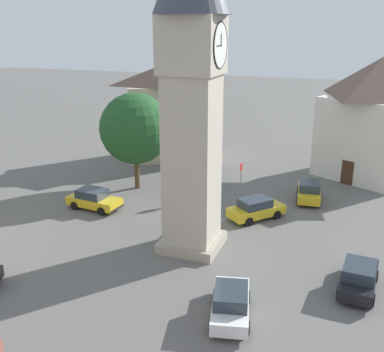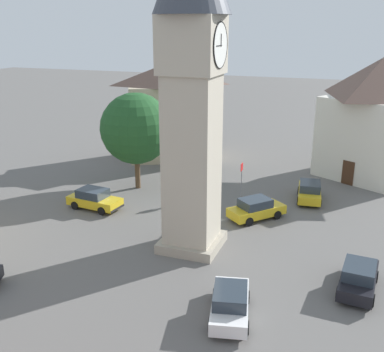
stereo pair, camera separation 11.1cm
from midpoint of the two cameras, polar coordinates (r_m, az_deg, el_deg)
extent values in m
plane|color=#605E5B|center=(29.24, 0.11, -8.69)|extent=(200.00, 200.00, 0.00)
cube|color=#A59C89|center=(29.10, 0.11, -8.17)|extent=(3.56, 3.56, 0.60)
cube|color=#B7AD99|center=(27.17, 0.12, 1.91)|extent=(2.85, 2.85, 10.01)
cube|color=#B7AD99|center=(26.10, 0.13, 15.90)|extent=(3.19, 3.19, 3.13)
cylinder|color=white|center=(25.59, 3.67, 15.82)|extent=(2.39, 0.04, 2.39)
torus|color=black|center=(25.58, 3.70, 15.82)|extent=(2.45, 0.06, 2.45)
cube|color=black|center=(25.56, 3.78, 16.40)|extent=(0.05, 0.02, 0.67)
cube|color=black|center=(25.23, 3.52, 15.79)|extent=(0.91, 0.02, 0.04)
cylinder|color=white|center=(26.71, -3.27, 15.92)|extent=(2.39, 0.04, 2.39)
torus|color=black|center=(26.71, -3.29, 15.92)|extent=(2.45, 0.06, 2.45)
cube|color=gold|center=(35.49, -11.84, -3.07)|extent=(2.11, 4.25, 0.64)
cube|color=#28333D|center=(35.36, -12.10, -2.09)|extent=(1.77, 2.25, 0.64)
cylinder|color=black|center=(35.47, -9.45, -3.40)|extent=(0.28, 0.66, 0.64)
cylinder|color=black|center=(34.29, -11.00, -4.27)|extent=(0.28, 0.66, 0.64)
cylinder|color=black|center=(36.89, -12.57, -2.74)|extent=(0.28, 0.66, 0.64)
cylinder|color=black|center=(35.76, -14.16, -3.54)|extent=(0.28, 0.66, 0.64)
cube|color=black|center=(34.42, -9.15, -3.98)|extent=(1.67, 0.29, 0.16)
cube|color=black|center=(26.10, 19.99, -11.97)|extent=(4.22, 2.00, 0.64)
cube|color=#28333D|center=(25.67, 20.11, -10.92)|extent=(2.21, 1.71, 0.64)
cylinder|color=black|center=(27.34, 18.50, -10.99)|extent=(0.65, 0.27, 0.64)
cylinder|color=black|center=(27.29, 21.89, -11.46)|extent=(0.65, 0.27, 0.64)
cylinder|color=black|center=(25.21, 17.79, -13.56)|extent=(0.65, 0.27, 0.64)
cylinder|color=black|center=(25.15, 21.50, -14.08)|extent=(0.65, 0.27, 0.64)
cube|color=black|center=(27.98, 20.36, -10.39)|extent=(0.24, 1.67, 0.16)
cube|color=white|center=(22.72, 4.88, -15.65)|extent=(4.38, 2.59, 0.64)
cube|color=#28333D|center=(22.26, 4.90, -14.54)|extent=(2.40, 2.00, 0.64)
cylinder|color=black|center=(23.93, 3.03, -14.46)|extent=(0.67, 0.36, 0.64)
cylinder|color=black|center=(23.89, 6.98, -14.64)|extent=(0.67, 0.36, 0.64)
cylinder|color=black|center=(21.90, 2.50, -17.91)|extent=(0.67, 0.36, 0.64)
cylinder|color=black|center=(21.86, 6.90, -18.12)|extent=(0.67, 0.36, 0.64)
cube|color=black|center=(24.54, 5.09, -13.46)|extent=(0.50, 1.65, 0.16)
cube|color=gold|center=(37.58, 14.39, -2.05)|extent=(4.27, 2.17, 0.64)
cube|color=#28333D|center=(37.24, 14.47, -1.23)|extent=(2.27, 1.80, 0.64)
cylinder|color=black|center=(38.82, 13.18, -1.72)|extent=(0.66, 0.29, 0.64)
cylinder|color=black|center=(38.86, 15.54, -1.90)|extent=(0.66, 0.29, 0.64)
cylinder|color=black|center=(36.51, 13.11, -3.01)|extent=(0.66, 0.29, 0.64)
cylinder|color=black|center=(36.55, 15.61, -3.19)|extent=(0.66, 0.29, 0.64)
cube|color=black|center=(39.56, 14.37, -1.36)|extent=(0.32, 1.67, 0.16)
cube|color=gold|center=(33.31, 8.08, -4.29)|extent=(4.22, 3.96, 0.64)
cube|color=#28333D|center=(32.99, 7.91, -3.34)|extent=(2.61, 2.55, 0.64)
cylinder|color=black|center=(34.70, 8.90, -3.87)|extent=(0.63, 0.58, 0.64)
cylinder|color=black|center=(33.55, 10.56, -4.75)|extent=(0.63, 0.58, 0.64)
cylinder|color=black|center=(33.33, 5.53, -4.67)|extent=(0.63, 0.58, 0.64)
cylinder|color=black|center=(32.14, 7.15, -5.63)|extent=(0.63, 0.58, 0.64)
cube|color=black|center=(34.57, 10.75, -3.97)|extent=(1.17, 1.34, 0.16)
cylinder|color=#2D3351|center=(35.15, -2.49, -3.20)|extent=(0.13, 0.13, 0.82)
cylinder|color=#2D3351|center=(35.23, -2.75, -3.16)|extent=(0.13, 0.13, 0.82)
cube|color=#3F9959|center=(34.94, -2.64, -2.10)|extent=(0.26, 0.38, 0.60)
cylinder|color=#3F9959|center=(34.85, -2.30, -2.23)|extent=(0.09, 0.09, 0.60)
cylinder|color=#3F9959|center=(35.07, -2.97, -2.11)|extent=(0.09, 0.09, 0.60)
sphere|color=#9E7051|center=(34.79, -2.65, -1.40)|extent=(0.22, 0.22, 0.22)
sphere|color=black|center=(34.79, -2.64, -1.36)|extent=(0.20, 0.20, 0.20)
cylinder|color=brown|center=(39.12, -6.67, 0.70)|extent=(0.44, 0.44, 3.10)
sphere|color=#1E4C23|center=(38.20, -6.87, 5.85)|extent=(5.86, 5.86, 5.86)
cube|color=silver|center=(44.82, 21.71, 4.49)|extent=(10.55, 10.44, 7.20)
pyramid|color=brown|center=(43.99, 22.52, 11.22)|extent=(11.08, 10.96, 3.42)
cube|color=#422819|center=(42.07, 18.79, 0.37)|extent=(0.59, 1.01, 2.10)
cube|color=tan|center=(47.55, -2.58, 6.66)|extent=(8.18, 9.60, 7.48)
pyramid|color=brown|center=(46.82, -2.67, 12.52)|extent=(8.59, 10.08, 2.27)
cube|color=#422819|center=(45.70, -2.33, 2.72)|extent=(0.56, 1.02, 2.10)
cylinder|color=gray|center=(37.17, 6.19, -0.96)|extent=(0.07, 0.07, 2.20)
cube|color=red|center=(36.73, 6.26, 1.10)|extent=(0.60, 0.04, 0.60)
camera|label=1|loc=(0.06, -89.88, 0.04)|focal=43.15mm
camera|label=2|loc=(0.06, 90.12, -0.04)|focal=43.15mm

